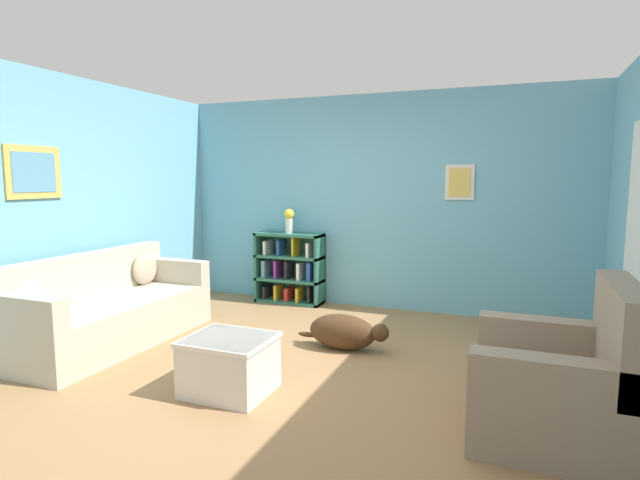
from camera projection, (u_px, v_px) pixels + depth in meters
ground_plane at (303, 369)px, 4.20m from camera, size 14.00×14.00×0.00m
wall_back at (376, 202)px, 6.11m from camera, size 5.60×0.13×2.60m
wall_left at (67, 208)px, 4.96m from camera, size 0.13×5.00×2.60m
couch at (109, 311)px, 4.84m from camera, size 0.83×2.03×0.87m
bookshelf at (290, 269)px, 6.42m from camera, size 0.88×0.31×0.90m
recliner_chair at (562, 383)px, 3.08m from camera, size 0.92×1.00×0.98m
coffee_table at (229, 363)px, 3.72m from camera, size 0.62×0.55×0.42m
dog at (344, 332)px, 4.67m from camera, size 0.92×0.30×0.33m
vase at (289, 220)px, 6.32m from camera, size 0.13×0.13×0.31m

